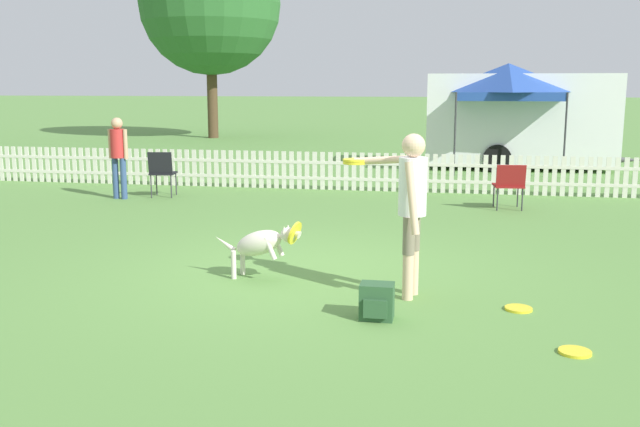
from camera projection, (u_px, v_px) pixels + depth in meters
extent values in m
plane|color=#5B8C42|center=(303.00, 271.00, 8.20)|extent=(240.00, 240.00, 0.00)
cylinder|color=beige|center=(408.00, 277.00, 7.09)|extent=(0.11, 0.11, 0.46)
cylinder|color=#7A705B|center=(409.00, 236.00, 7.02)|extent=(0.12, 0.12, 0.38)
cylinder|color=beige|center=(413.00, 272.00, 7.28)|extent=(0.11, 0.11, 0.46)
cylinder|color=#7A705B|center=(414.00, 232.00, 7.20)|extent=(0.12, 0.12, 0.38)
cylinder|color=white|center=(413.00, 186.00, 7.02)|extent=(0.33, 0.33, 0.58)
sphere|color=beige|center=(414.00, 145.00, 6.95)|extent=(0.23, 0.23, 0.23)
cylinder|color=beige|center=(412.00, 198.00, 6.83)|extent=(0.20, 0.20, 0.70)
cylinder|color=beige|center=(386.00, 160.00, 7.30)|extent=(0.69, 0.29, 0.14)
cylinder|color=yellow|center=(355.00, 163.00, 7.48)|extent=(0.26, 0.26, 0.02)
cylinder|color=yellow|center=(355.00, 160.00, 7.47)|extent=(0.26, 0.26, 0.02)
ellipsoid|color=beige|center=(259.00, 243.00, 7.81)|extent=(0.66, 0.41, 0.43)
ellipsoid|color=silver|center=(259.00, 248.00, 7.82)|extent=(0.35, 0.22, 0.20)
sphere|color=beige|center=(288.00, 235.00, 7.65)|extent=(0.16, 0.16, 0.16)
cone|color=beige|center=(295.00, 233.00, 7.62)|extent=(0.15, 0.12, 0.12)
cylinder|color=yellow|center=(295.00, 233.00, 7.62)|extent=(0.16, 0.28, 0.25)
cone|color=beige|center=(288.00, 228.00, 7.70)|extent=(0.05, 0.05, 0.07)
cone|color=beige|center=(284.00, 230.00, 7.61)|extent=(0.05, 0.05, 0.07)
cylinder|color=silver|center=(243.00, 261.00, 8.05)|extent=(0.06, 0.06, 0.32)
cylinder|color=silver|center=(234.00, 265.00, 7.86)|extent=(0.06, 0.06, 0.32)
cylinder|color=silver|center=(278.00, 245.00, 7.83)|extent=(0.16, 0.08, 0.25)
cylinder|color=silver|center=(270.00, 249.00, 7.66)|extent=(0.16, 0.08, 0.25)
cone|color=beige|center=(225.00, 243.00, 7.98)|extent=(0.28, 0.12, 0.20)
cylinder|color=yellow|center=(575.00, 352.00, 5.70)|extent=(0.26, 0.26, 0.02)
cylinder|color=yellow|center=(518.00, 309.00, 6.80)|extent=(0.26, 0.26, 0.02)
cube|color=#2D5633|center=(377.00, 301.00, 6.52)|extent=(0.31, 0.23, 0.33)
cube|color=#2D5633|center=(375.00, 309.00, 6.39)|extent=(0.21, 0.04, 0.17)
cube|color=silver|center=(370.00, 179.00, 14.38)|extent=(22.88, 0.04, 0.06)
cube|color=silver|center=(370.00, 164.00, 14.33)|extent=(22.88, 0.04, 0.06)
cube|color=silver|center=(1.00, 164.00, 15.88)|extent=(0.09, 0.02, 0.77)
cube|color=silver|center=(8.00, 164.00, 15.85)|extent=(0.09, 0.02, 0.77)
cube|color=silver|center=(14.00, 164.00, 15.82)|extent=(0.09, 0.02, 0.77)
cube|color=silver|center=(21.00, 164.00, 15.79)|extent=(0.09, 0.02, 0.77)
cube|color=silver|center=(27.00, 164.00, 15.76)|extent=(0.09, 0.02, 0.77)
cube|color=silver|center=(34.00, 164.00, 15.73)|extent=(0.09, 0.02, 0.77)
cube|color=silver|center=(41.00, 164.00, 15.70)|extent=(0.09, 0.02, 0.77)
cube|color=silver|center=(48.00, 165.00, 15.67)|extent=(0.09, 0.02, 0.77)
cube|color=silver|center=(54.00, 165.00, 15.64)|extent=(0.09, 0.02, 0.77)
cube|color=silver|center=(61.00, 165.00, 15.61)|extent=(0.09, 0.02, 0.77)
cube|color=silver|center=(68.00, 165.00, 15.58)|extent=(0.09, 0.02, 0.77)
cube|color=silver|center=(75.00, 165.00, 15.55)|extent=(0.09, 0.02, 0.77)
cube|color=silver|center=(81.00, 165.00, 15.52)|extent=(0.09, 0.02, 0.77)
cube|color=silver|center=(88.00, 166.00, 15.49)|extent=(0.09, 0.02, 0.77)
cube|color=silver|center=(95.00, 166.00, 15.46)|extent=(0.09, 0.02, 0.77)
cube|color=silver|center=(102.00, 166.00, 15.43)|extent=(0.09, 0.02, 0.77)
cube|color=silver|center=(109.00, 166.00, 15.40)|extent=(0.09, 0.02, 0.77)
cube|color=silver|center=(116.00, 166.00, 15.37)|extent=(0.09, 0.02, 0.77)
cube|color=silver|center=(123.00, 166.00, 15.34)|extent=(0.09, 0.02, 0.77)
cube|color=silver|center=(130.00, 166.00, 15.31)|extent=(0.09, 0.02, 0.77)
cube|color=silver|center=(137.00, 167.00, 15.28)|extent=(0.09, 0.02, 0.77)
cube|color=silver|center=(144.00, 167.00, 15.25)|extent=(0.09, 0.02, 0.77)
cube|color=silver|center=(151.00, 167.00, 15.22)|extent=(0.09, 0.02, 0.77)
cube|color=silver|center=(158.00, 167.00, 15.19)|extent=(0.09, 0.02, 0.77)
cube|color=silver|center=(165.00, 167.00, 15.16)|extent=(0.09, 0.02, 0.77)
cube|color=silver|center=(173.00, 167.00, 15.13)|extent=(0.09, 0.02, 0.77)
cube|color=silver|center=(180.00, 168.00, 15.10)|extent=(0.09, 0.02, 0.77)
cube|color=silver|center=(187.00, 168.00, 15.07)|extent=(0.09, 0.02, 0.77)
cube|color=silver|center=(194.00, 168.00, 15.04)|extent=(0.09, 0.02, 0.77)
cube|color=silver|center=(202.00, 168.00, 15.01)|extent=(0.09, 0.02, 0.77)
cube|color=silver|center=(209.00, 168.00, 14.98)|extent=(0.09, 0.02, 0.77)
cube|color=silver|center=(216.00, 168.00, 14.95)|extent=(0.09, 0.02, 0.77)
cube|color=silver|center=(224.00, 169.00, 14.92)|extent=(0.09, 0.02, 0.77)
cube|color=silver|center=(231.00, 169.00, 14.90)|extent=(0.09, 0.02, 0.77)
cube|color=silver|center=(239.00, 169.00, 14.87)|extent=(0.09, 0.02, 0.77)
cube|color=silver|center=(246.00, 169.00, 14.84)|extent=(0.09, 0.02, 0.77)
cube|color=silver|center=(254.00, 169.00, 14.81)|extent=(0.09, 0.02, 0.77)
cube|color=silver|center=(261.00, 169.00, 14.78)|extent=(0.09, 0.02, 0.77)
cube|color=silver|center=(269.00, 170.00, 14.75)|extent=(0.09, 0.02, 0.77)
cube|color=silver|center=(276.00, 170.00, 14.72)|extent=(0.09, 0.02, 0.77)
cube|color=silver|center=(284.00, 170.00, 14.69)|extent=(0.09, 0.02, 0.77)
cube|color=silver|center=(292.00, 170.00, 14.66)|extent=(0.09, 0.02, 0.77)
cube|color=silver|center=(299.00, 170.00, 14.63)|extent=(0.09, 0.02, 0.77)
cube|color=silver|center=(307.00, 170.00, 14.60)|extent=(0.09, 0.02, 0.77)
cube|color=silver|center=(315.00, 171.00, 14.57)|extent=(0.09, 0.02, 0.77)
cube|color=silver|center=(323.00, 171.00, 14.54)|extent=(0.09, 0.02, 0.77)
cube|color=silver|center=(330.00, 171.00, 14.51)|extent=(0.09, 0.02, 0.77)
cube|color=silver|center=(338.00, 171.00, 14.48)|extent=(0.09, 0.02, 0.77)
cube|color=silver|center=(346.00, 171.00, 14.45)|extent=(0.09, 0.02, 0.77)
cube|color=silver|center=(354.00, 172.00, 14.42)|extent=(0.09, 0.02, 0.77)
cube|color=silver|center=(362.00, 172.00, 14.39)|extent=(0.09, 0.02, 0.77)
cube|color=silver|center=(370.00, 172.00, 14.36)|extent=(0.09, 0.02, 0.77)
cube|color=silver|center=(378.00, 172.00, 14.33)|extent=(0.09, 0.02, 0.77)
cube|color=silver|center=(386.00, 172.00, 14.30)|extent=(0.09, 0.02, 0.77)
cube|color=silver|center=(394.00, 172.00, 14.27)|extent=(0.09, 0.02, 0.77)
cube|color=silver|center=(402.00, 173.00, 14.24)|extent=(0.09, 0.02, 0.77)
cube|color=silver|center=(410.00, 173.00, 14.21)|extent=(0.09, 0.02, 0.77)
cube|color=silver|center=(419.00, 173.00, 14.18)|extent=(0.09, 0.02, 0.77)
cube|color=silver|center=(427.00, 173.00, 14.15)|extent=(0.09, 0.02, 0.77)
cube|color=silver|center=(435.00, 173.00, 14.12)|extent=(0.09, 0.02, 0.77)
cube|color=silver|center=(443.00, 174.00, 14.09)|extent=(0.09, 0.02, 0.77)
cube|color=silver|center=(452.00, 174.00, 14.06)|extent=(0.09, 0.02, 0.77)
cube|color=silver|center=(460.00, 174.00, 14.03)|extent=(0.09, 0.02, 0.77)
cube|color=silver|center=(468.00, 174.00, 14.00)|extent=(0.09, 0.02, 0.77)
cube|color=silver|center=(477.00, 174.00, 13.97)|extent=(0.09, 0.02, 0.77)
cube|color=silver|center=(485.00, 175.00, 13.94)|extent=(0.09, 0.02, 0.77)
cube|color=silver|center=(494.00, 175.00, 13.91)|extent=(0.09, 0.02, 0.77)
cube|color=silver|center=(502.00, 175.00, 13.88)|extent=(0.09, 0.02, 0.77)
cube|color=silver|center=(511.00, 175.00, 13.85)|extent=(0.09, 0.02, 0.77)
cube|color=silver|center=(520.00, 175.00, 13.82)|extent=(0.09, 0.02, 0.77)
cube|color=silver|center=(528.00, 176.00, 13.79)|extent=(0.09, 0.02, 0.77)
cube|color=silver|center=(537.00, 176.00, 13.76)|extent=(0.09, 0.02, 0.77)
cube|color=silver|center=(546.00, 176.00, 13.73)|extent=(0.09, 0.02, 0.77)
cube|color=silver|center=(554.00, 176.00, 13.70)|extent=(0.09, 0.02, 0.77)
cube|color=silver|center=(563.00, 176.00, 13.67)|extent=(0.09, 0.02, 0.77)
cube|color=silver|center=(572.00, 177.00, 13.64)|extent=(0.09, 0.02, 0.77)
cube|color=silver|center=(581.00, 177.00, 13.61)|extent=(0.09, 0.02, 0.77)
cube|color=silver|center=(590.00, 177.00, 13.58)|extent=(0.09, 0.02, 0.77)
cube|color=silver|center=(599.00, 177.00, 13.55)|extent=(0.09, 0.02, 0.77)
cube|color=silver|center=(608.00, 177.00, 13.52)|extent=(0.09, 0.02, 0.77)
cube|color=silver|center=(617.00, 178.00, 13.49)|extent=(0.09, 0.02, 0.77)
cube|color=silver|center=(626.00, 178.00, 13.46)|extent=(0.09, 0.02, 0.77)
cube|color=silver|center=(635.00, 178.00, 13.43)|extent=(0.09, 0.02, 0.77)
cylinder|color=#333338|center=(176.00, 184.00, 13.84)|extent=(0.02, 0.02, 0.45)
cylinder|color=#333338|center=(157.00, 183.00, 13.86)|extent=(0.02, 0.02, 0.45)
cylinder|color=#333338|center=(171.00, 186.00, 13.47)|extent=(0.02, 0.02, 0.45)
cylinder|color=#333338|center=(151.00, 186.00, 13.48)|extent=(0.02, 0.02, 0.45)
cube|color=black|center=(163.00, 173.00, 13.62)|extent=(0.51, 0.51, 0.03)
cube|color=black|center=(160.00, 163.00, 13.39)|extent=(0.46, 0.15, 0.43)
cylinder|color=#333338|center=(518.00, 196.00, 12.49)|extent=(0.02, 0.02, 0.40)
cylinder|color=#333338|center=(494.00, 195.00, 12.53)|extent=(0.02, 0.02, 0.40)
cylinder|color=#333338|center=(522.00, 199.00, 12.09)|extent=(0.02, 0.02, 0.40)
cylinder|color=#333338|center=(497.00, 199.00, 12.12)|extent=(0.02, 0.02, 0.40)
cube|color=maroon|center=(508.00, 186.00, 12.27)|extent=(0.53, 0.53, 0.03)
cube|color=maroon|center=(511.00, 176.00, 12.02)|extent=(0.49, 0.13, 0.38)
cylinder|color=#333338|center=(455.00, 134.00, 16.63)|extent=(0.04, 0.04, 1.95)
cylinder|color=#333338|center=(565.00, 136.00, 16.18)|extent=(0.04, 0.04, 1.95)
cylinder|color=#333338|center=(455.00, 128.00, 19.01)|extent=(0.04, 0.04, 1.95)
cylinder|color=#333338|center=(551.00, 129.00, 18.56)|extent=(0.04, 0.04, 1.95)
cube|color=#23479E|center=(507.00, 96.00, 17.44)|extent=(2.46, 2.46, 0.20)
pyramid|color=#23479E|center=(508.00, 78.00, 17.36)|extent=(2.46, 2.46, 0.69)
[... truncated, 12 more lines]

